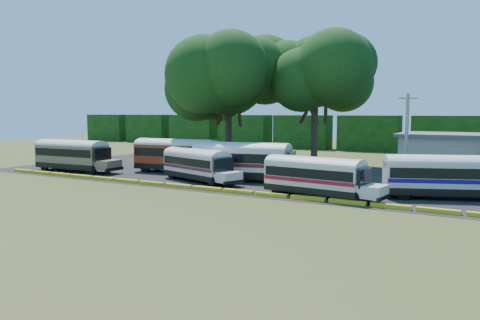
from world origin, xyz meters
The scene contains 13 objects.
ground centered at (0.00, 0.00, 0.00)m, with size 160.00×160.00×0.00m, color #374818.
asphalt_strip centered at (1.00, 12.00, 0.01)m, with size 64.00×24.00×0.02m, color black.
curb centered at (0.00, 1.00, 0.15)m, with size 53.70×0.45×0.30m.
treeline_backdrop centered at (0.00, 48.00, 3.00)m, with size 130.00×4.00×6.00m.
bus_beige centered at (-21.38, 4.25, 2.00)m, with size 10.70×3.05×3.49m.
bus_red centered at (-10.49, 8.99, 2.11)m, with size 11.45×4.00×3.68m.
bus_cream_west centered at (-5.15, 4.88, 1.75)m, with size 9.67×5.22×3.10m.
bus_cream_east centered at (-1.46, 7.34, 2.09)m, with size 11.56×4.58×3.70m.
bus_white_red centered at (7.54, 2.62, 1.76)m, with size 9.68×3.47×3.11m.
bus_white_blue centered at (16.18, 6.72, 1.88)m, with size 10.34×5.99×3.33m.
tree_west centered at (-9.25, 17.37, 10.72)m, with size 12.66×12.66×15.39m.
tree_center centered at (0.05, 21.95, 11.39)m, with size 11.21×11.21×15.54m.
utility_pole centered at (12.44, 11.90, 4.19)m, with size 1.60×0.30×8.15m.
Camera 1 is at (20.06, -31.29, 6.52)m, focal length 35.00 mm.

